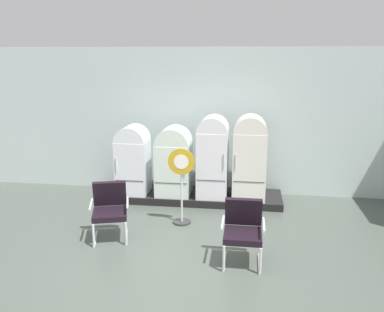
% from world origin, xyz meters
% --- Properties ---
extents(ground, '(12.00, 10.00, 0.05)m').
position_xyz_m(ground, '(0.00, 0.00, -0.03)').
color(ground, '#444D45').
extents(back_wall, '(11.76, 0.12, 3.07)m').
position_xyz_m(back_wall, '(0.00, 3.66, 1.55)').
color(back_wall, silver).
rests_on(back_wall, ground).
extents(display_plinth, '(3.68, 0.95, 0.14)m').
position_xyz_m(display_plinth, '(0.00, 3.02, 0.07)').
color(display_plinth, black).
rests_on(display_plinth, ground).
extents(refrigerator_0, '(0.62, 0.63, 1.40)m').
position_xyz_m(refrigerator_0, '(-1.18, 2.89, 0.88)').
color(refrigerator_0, white).
rests_on(refrigerator_0, display_plinth).
extents(refrigerator_1, '(0.68, 0.68, 1.39)m').
position_xyz_m(refrigerator_1, '(-0.34, 2.92, 0.87)').
color(refrigerator_1, silver).
rests_on(refrigerator_1, display_plinth).
extents(refrigerator_2, '(0.60, 0.69, 1.62)m').
position_xyz_m(refrigerator_2, '(0.45, 2.92, 1.01)').
color(refrigerator_2, white).
rests_on(refrigerator_2, display_plinth).
extents(refrigerator_3, '(0.64, 0.70, 1.64)m').
position_xyz_m(refrigerator_3, '(1.17, 2.92, 1.02)').
color(refrigerator_3, silver).
rests_on(refrigerator_3, display_plinth).
extents(armchair_left, '(0.71, 0.75, 0.91)m').
position_xyz_m(armchair_left, '(-1.06, 1.08, 0.51)').
color(armchair_left, silver).
rests_on(armchair_left, ground).
extents(armchair_right, '(0.61, 0.63, 0.91)m').
position_xyz_m(armchair_right, '(1.09, 0.56, 0.51)').
color(armchair_right, silver).
rests_on(armchair_right, ground).
extents(sign_stand, '(0.46, 0.32, 1.37)m').
position_xyz_m(sign_stand, '(-0.00, 1.80, 0.67)').
color(sign_stand, '#2D2D30').
rests_on(sign_stand, ground).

